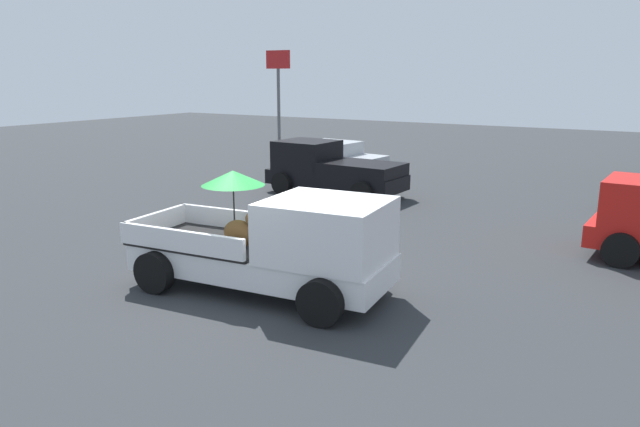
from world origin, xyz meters
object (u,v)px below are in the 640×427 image
pickup_truck_main (282,245)px  pickup_truck_far (330,169)px  parked_sedan_far (334,155)px  motel_sign (278,82)px

pickup_truck_main → pickup_truck_far: (-4.07, 8.72, -0.09)m
parked_sedan_far → pickup_truck_far: bearing=-55.9°
parked_sedan_far → motel_sign: bearing=151.6°
pickup_truck_far → motel_sign: (-7.63, 7.72, 2.82)m
pickup_truck_far → parked_sedan_far: (-2.19, 4.04, -0.13)m
parked_sedan_far → motel_sign: 7.20m
pickup_truck_main → parked_sedan_far: 14.22m
pickup_truck_main → motel_sign: (-11.70, 16.44, 2.72)m
pickup_truck_far → motel_sign: motel_sign is taller
pickup_truck_far → parked_sedan_far: size_ratio=1.10×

